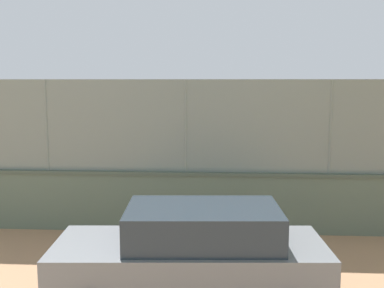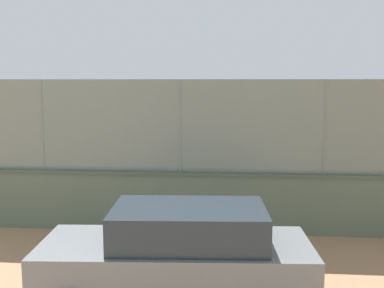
{
  "view_description": "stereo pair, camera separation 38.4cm",
  "coord_description": "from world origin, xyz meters",
  "px_view_note": "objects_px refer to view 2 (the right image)",
  "views": [
    {
      "loc": [
        -3.1,
        24.14,
        3.55
      ],
      "look_at": [
        -1.96,
        7.87,
        1.31
      ],
      "focal_mm": 43.02,
      "sensor_mm": 36.0,
      "label": 1
    },
    {
      "loc": [
        -3.48,
        24.11,
        3.55
      ],
      "look_at": [
        -1.96,
        7.87,
        1.31
      ],
      "focal_mm": 43.02,
      "sensor_mm": 36.0,
      "label": 2
    }
  ],
  "objects_px": {
    "player_foreground_swinging": "(282,156)",
    "spare_ball_by_wall": "(27,211)",
    "player_near_wall_returning": "(188,137)",
    "sports_ball": "(276,201)",
    "parked_car_grey": "(179,255)",
    "player_at_service_line": "(152,132)"
  },
  "relations": [
    {
      "from": "player_foreground_swinging",
      "to": "spare_ball_by_wall",
      "type": "xyz_separation_m",
      "value": [
        7.2,
        4.1,
        -0.93
      ]
    },
    {
      "from": "player_near_wall_returning",
      "to": "spare_ball_by_wall",
      "type": "xyz_separation_m",
      "value": [
        3.38,
        9.68,
        -0.88
      ]
    },
    {
      "from": "sports_ball",
      "to": "parked_car_grey",
      "type": "bearing_deg",
      "value": 71.96
    },
    {
      "from": "player_at_service_line",
      "to": "parked_car_grey",
      "type": "relative_size",
      "value": 0.35
    },
    {
      "from": "player_at_service_line",
      "to": "sports_ball",
      "type": "height_order",
      "value": "player_at_service_line"
    },
    {
      "from": "player_foreground_swinging",
      "to": "sports_ball",
      "type": "xyz_separation_m",
      "value": [
        0.39,
        2.4,
        -0.93
      ]
    },
    {
      "from": "spare_ball_by_wall",
      "to": "parked_car_grey",
      "type": "height_order",
      "value": "parked_car_grey"
    },
    {
      "from": "player_near_wall_returning",
      "to": "spare_ball_by_wall",
      "type": "height_order",
      "value": "player_near_wall_returning"
    },
    {
      "from": "spare_ball_by_wall",
      "to": "parked_car_grey",
      "type": "relative_size",
      "value": 0.03
    },
    {
      "from": "player_near_wall_returning",
      "to": "player_at_service_line",
      "type": "height_order",
      "value": "player_near_wall_returning"
    },
    {
      "from": "spare_ball_by_wall",
      "to": "parked_car_grey",
      "type": "xyz_separation_m",
      "value": [
        -4.72,
        4.72,
        0.77
      ]
    },
    {
      "from": "player_near_wall_returning",
      "to": "sports_ball",
      "type": "height_order",
      "value": "player_near_wall_returning"
    },
    {
      "from": "player_near_wall_returning",
      "to": "player_at_service_line",
      "type": "xyz_separation_m",
      "value": [
        2.11,
        -2.26,
        -0.06
      ]
    },
    {
      "from": "player_at_service_line",
      "to": "parked_car_grey",
      "type": "distance_m",
      "value": 17.01
    },
    {
      "from": "parked_car_grey",
      "to": "player_foreground_swinging",
      "type": "bearing_deg",
      "value": -105.7
    },
    {
      "from": "player_foreground_swinging",
      "to": "sports_ball",
      "type": "bearing_deg",
      "value": 80.78
    },
    {
      "from": "spare_ball_by_wall",
      "to": "parked_car_grey",
      "type": "bearing_deg",
      "value": 134.98
    },
    {
      "from": "sports_ball",
      "to": "spare_ball_by_wall",
      "type": "height_order",
      "value": "sports_ball"
    },
    {
      "from": "player_foreground_swinging",
      "to": "player_at_service_line",
      "type": "height_order",
      "value": "player_foreground_swinging"
    },
    {
      "from": "player_near_wall_returning",
      "to": "parked_car_grey",
      "type": "xyz_separation_m",
      "value": [
        -1.33,
        14.4,
        -0.11
      ]
    },
    {
      "from": "player_near_wall_returning",
      "to": "parked_car_grey",
      "type": "height_order",
      "value": "parked_car_grey"
    },
    {
      "from": "player_near_wall_returning",
      "to": "player_at_service_line",
      "type": "bearing_deg",
      "value": -46.93
    }
  ]
}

